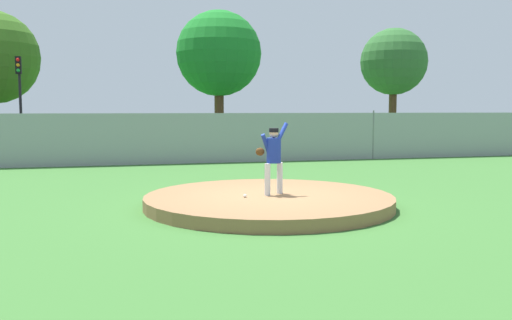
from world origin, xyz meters
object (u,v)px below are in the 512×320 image
baseball (245,196)px  parked_car_champagne (313,135)px  parked_car_navy (88,140)px  parked_car_white (389,136)px  pitcher_youth (273,154)px  traffic_light_near (20,87)px  parked_car_red (151,139)px

baseball → parked_car_champagne: (6.99, 14.60, 0.55)m
baseball → parked_car_champagne: size_ratio=0.02×
parked_car_navy → parked_car_white: size_ratio=1.08×
pitcher_youth → baseball: (-0.70, -0.24, -0.87)m
parked_car_white → traffic_light_near: size_ratio=0.92×
parked_car_white → parked_car_red: bearing=-179.8°
traffic_light_near → parked_car_navy: bearing=-51.3°
baseball → parked_car_white: parked_car_white is taller
parked_car_navy → parked_car_red: parked_car_red is taller
baseball → parked_car_white: (11.06, 14.29, 0.48)m
parked_car_white → baseball: bearing=-127.7°
parked_car_red → traffic_light_near: 8.37m
baseball → parked_car_navy: parked_car_navy is taller
parked_car_navy → traffic_light_near: (-3.54, 4.41, 2.57)m
parked_car_champagne → parked_car_white: parked_car_champagne is taller
parked_car_white → parked_car_red: 12.21m
parked_car_champagne → parked_car_red: bearing=-177.4°
parked_car_white → pitcher_youth: bearing=-126.4°
parked_car_red → pitcher_youth: bearing=-82.5°
parked_car_red → traffic_light_near: traffic_light_near is taller
traffic_light_near → pitcher_youth: bearing=-66.5°
parked_car_red → baseball: bearing=-85.4°
traffic_light_near → parked_car_white: bearing=-14.5°
parked_car_champagne → parked_car_red: (-8.15, -0.37, -0.10)m
pitcher_youth → parked_car_champagne: pitcher_youth is taller
parked_car_champagne → baseball: bearing=-115.6°
parked_car_white → parked_car_red: (-12.21, -0.05, -0.02)m
parked_car_navy → parked_car_white: bearing=-1.5°
parked_car_red → parked_car_white: bearing=0.2°
parked_car_navy → parked_car_red: bearing=-8.9°
parked_car_champagne → traffic_light_near: (-14.47, 4.47, 2.46)m
baseball → parked_car_red: bearing=94.6°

